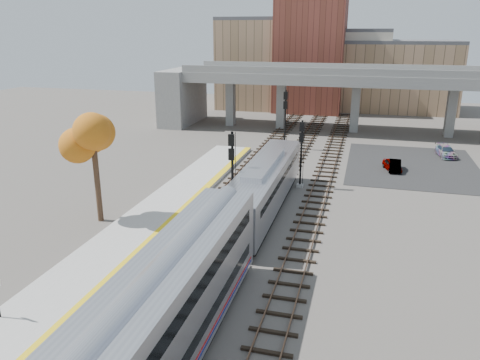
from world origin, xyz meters
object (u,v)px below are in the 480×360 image
at_px(car_b, 395,165).
at_px(car_c, 446,151).
at_px(tree, 93,139).
at_px(signal_mast_mid, 301,156).
at_px(signal_mast_far, 285,120).
at_px(locomotive, 264,185).
at_px(signal_mast_near, 232,177).
at_px(coach, 135,357).
at_px(car_a, 392,165).

xyz_separation_m(car_b, car_c, (6.10, 7.72, 0.05)).
distance_m(tree, car_c, 40.98).
distance_m(signal_mast_mid, signal_mast_far, 15.25).
distance_m(signal_mast_mid, car_b, 12.39).
bearing_deg(signal_mast_far, locomotive, -84.45).
xyz_separation_m(signal_mast_near, car_b, (13.13, 17.29, -2.92)).
distance_m(locomotive, signal_mast_mid, 7.26).
distance_m(car_b, car_c, 9.84).
bearing_deg(car_b, coach, -104.86).
distance_m(signal_mast_mid, car_a, 12.23).
bearing_deg(tree, signal_mast_near, 17.38).
relative_size(signal_mast_near, car_a, 2.07).
xyz_separation_m(coach, car_b, (11.03, 37.63, -2.19)).
relative_size(coach, car_c, 5.86).
distance_m(coach, signal_mast_far, 44.27).
bearing_deg(signal_mast_near, signal_mast_mid, 65.94).
xyz_separation_m(locomotive, car_c, (17.13, 22.75, -1.62)).
relative_size(locomotive, signal_mast_near, 2.69).
bearing_deg(signal_mast_far, coach, -87.28).
distance_m(signal_mast_far, car_b, 15.01).
height_order(coach, signal_mast_near, signal_mast_near).
xyz_separation_m(signal_mast_far, car_c, (19.23, 1.15, -3.05)).
relative_size(signal_mast_mid, signal_mast_far, 0.88).
bearing_deg(signal_mast_near, car_c, 52.45).
height_order(locomotive, tree, tree).
height_order(signal_mast_near, car_a, signal_mast_near).
distance_m(coach, car_a, 39.27).
height_order(signal_mast_far, car_c, signal_mast_far).
height_order(signal_mast_mid, car_a, signal_mast_mid).
bearing_deg(signal_mast_far, signal_mast_mid, -74.40).
relative_size(signal_mast_near, signal_mast_mid, 1.09).
distance_m(coach, tree, 21.38).
distance_m(signal_mast_mid, car_c, 22.03).
bearing_deg(car_c, coach, -119.38).
xyz_separation_m(coach, tree, (-12.07, 17.23, 3.81)).
height_order(locomotive, signal_mast_mid, signal_mast_mid).
xyz_separation_m(signal_mast_near, tree, (-9.97, -3.12, 3.08)).
height_order(signal_mast_mid, tree, tree).
relative_size(coach, signal_mast_far, 3.40).
relative_size(signal_mast_near, signal_mast_far, 0.96).
relative_size(signal_mast_far, car_b, 2.15).
height_order(signal_mast_near, car_b, signal_mast_near).
bearing_deg(car_a, tree, -153.25).
bearing_deg(tree, car_b, 41.46).
relative_size(car_a, car_c, 0.80).
bearing_deg(car_c, car_a, -138.47).
height_order(coach, signal_mast_mid, signal_mast_mid).
bearing_deg(tree, car_c, 43.93).
bearing_deg(signal_mast_far, car_c, 3.42).
height_order(signal_mast_mid, car_c, signal_mast_mid).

